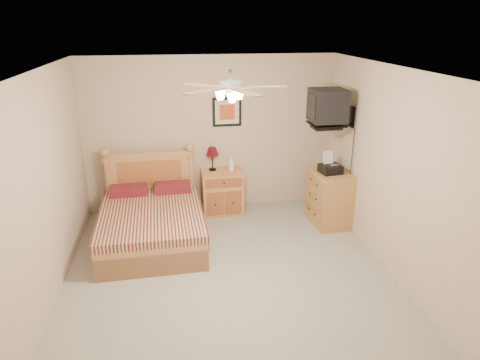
% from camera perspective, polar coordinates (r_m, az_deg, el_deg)
% --- Properties ---
extents(floor, '(4.50, 4.50, 0.00)m').
position_cam_1_polar(floor, '(5.38, -1.38, -13.18)').
color(floor, gray).
rests_on(floor, ground).
extents(ceiling, '(4.00, 4.50, 0.04)m').
position_cam_1_polar(ceiling, '(4.50, -1.66, 14.33)').
color(ceiling, white).
rests_on(ceiling, ground).
extents(wall_back, '(4.00, 0.04, 2.50)m').
position_cam_1_polar(wall_back, '(6.93, -3.96, 6.02)').
color(wall_back, '#C8AF93').
rests_on(wall_back, ground).
extents(wall_front, '(4.00, 0.04, 2.50)m').
position_cam_1_polar(wall_front, '(2.85, 4.72, -17.14)').
color(wall_front, '#C8AF93').
rests_on(wall_front, ground).
extents(wall_left, '(0.04, 4.50, 2.50)m').
position_cam_1_polar(wall_left, '(4.97, -25.01, -1.92)').
color(wall_left, '#C8AF93').
rests_on(wall_left, ground).
extents(wall_right, '(0.04, 4.50, 2.50)m').
position_cam_1_polar(wall_right, '(5.41, 19.98, 0.56)').
color(wall_right, '#C8AF93').
rests_on(wall_right, ground).
extents(bed, '(1.45, 1.87, 1.18)m').
position_cam_1_polar(bed, '(6.06, -11.86, -3.17)').
color(bed, '#AC6634').
rests_on(bed, ground).
extents(nightstand, '(0.66, 0.50, 0.71)m').
position_cam_1_polar(nightstand, '(7.00, -2.41, -1.56)').
color(nightstand, '#C4763D').
rests_on(nightstand, ground).
extents(table_lamp, '(0.22, 0.22, 0.39)m').
position_cam_1_polar(table_lamp, '(6.88, -3.70, 2.87)').
color(table_lamp, '#570D13').
rests_on(table_lamp, nightstand).
extents(lotion_bottle, '(0.12, 0.12, 0.24)m').
position_cam_1_polar(lotion_bottle, '(6.86, -1.17, 2.19)').
color(lotion_bottle, white).
rests_on(lotion_bottle, nightstand).
extents(framed_picture, '(0.46, 0.04, 0.46)m').
position_cam_1_polar(framed_picture, '(6.86, -1.75, 9.07)').
color(framed_picture, black).
rests_on(framed_picture, wall_back).
extents(dresser, '(0.55, 0.75, 0.85)m').
position_cam_1_polar(dresser, '(6.72, 11.82, -2.30)').
color(dresser, '#A8793F').
rests_on(dresser, ground).
extents(fax_machine, '(0.34, 0.35, 0.31)m').
position_cam_1_polar(fax_machine, '(6.46, 12.02, 2.26)').
color(fax_machine, black).
rests_on(fax_machine, dresser).
extents(magazine_lower, '(0.25, 0.30, 0.03)m').
position_cam_1_polar(magazine_lower, '(6.75, 11.14, 1.83)').
color(magazine_lower, beige).
rests_on(magazine_lower, dresser).
extents(magazine_upper, '(0.26, 0.32, 0.02)m').
position_cam_1_polar(magazine_upper, '(6.75, 11.35, 2.02)').
color(magazine_upper, gray).
rests_on(magazine_upper, magazine_lower).
extents(wall_tv, '(0.56, 0.46, 0.58)m').
position_cam_1_polar(wall_tv, '(6.33, 12.89, 9.36)').
color(wall_tv, black).
rests_on(wall_tv, wall_right).
extents(ceiling_fan, '(1.14, 1.14, 0.28)m').
position_cam_1_polar(ceiling_fan, '(4.32, -1.29, 12.20)').
color(ceiling_fan, silver).
rests_on(ceiling_fan, ceiling).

